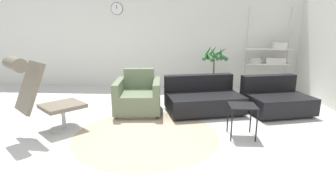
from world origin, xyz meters
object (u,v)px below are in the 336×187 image
Objects in this scene: couch_low at (203,99)px; shelf_unit at (270,56)px; lounge_chair at (40,91)px; armchair_red at (138,97)px; couch_second at (275,100)px; potted_plant at (214,68)px; side_table at (242,109)px.

couch_low is 2.69m from shelf_unit.
shelf_unit reaches higher than couch_low.
lounge_chair is 1.74m from armchair_red.
armchair_red is 1.23m from couch_low.
couch_second is at bearing -102.67° from shelf_unit.
potted_plant is 0.57× the size of shelf_unit.
potted_plant is (-0.13, 2.72, 0.18)m from side_table.
lounge_chair reaches higher than couch_low.
side_table is 3.37m from shelf_unit.
lounge_chair is 0.77× the size of couch_low.
lounge_chair reaches higher than potted_plant.
lounge_chair is 1.02× the size of potted_plant.
couch_second is (2.59, 0.15, -0.05)m from armchair_red.
lounge_chair is 2.45× the size of side_table.
couch_second is (3.82, 1.32, -0.44)m from lounge_chair.
armchair_red is 0.81× the size of potted_plant.
potted_plant is (1.58, 1.65, 0.31)m from armchair_red.
couch_second reaches higher than side_table.
couch_second is 1.10× the size of potted_plant.
couch_second is 1.51m from side_table.
couch_second is at bearing 60.89° from lounge_chair.
potted_plant is at bearing -117.91° from couch_low.
armchair_red is 2.02m from side_table.
potted_plant is (-1.01, 1.50, 0.37)m from couch_second.
shelf_unit is (1.43, 0.36, 0.28)m from potted_plant.
potted_plant is at bearing -138.58° from armchair_red.
shelf_unit is at bearing 67.14° from side_table.
lounge_chair is 2.95m from side_table.
shelf_unit is (1.30, 3.08, 0.47)m from side_table.
shelf_unit is (4.24, 3.18, 0.21)m from lounge_chair.
couch_low is 1.63m from potted_plant.
shelf_unit is at bearing 14.27° from potted_plant.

